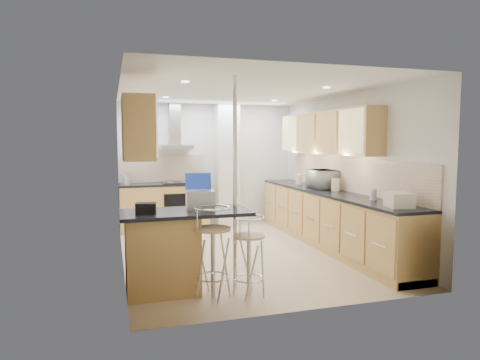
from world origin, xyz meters
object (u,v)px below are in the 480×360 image
object	(u,v)px
laptop	(200,200)
bar_stool_near	(213,252)
bar_stool_end	(249,256)
microwave	(323,179)
bread_bin	(399,200)

from	to	relation	value
laptop	bar_stool_near	world-z (taller)	laptop
laptop	bar_stool_end	bearing A→B (deg)	-38.24
microwave	laptop	world-z (taller)	microwave
microwave	bar_stool_near	world-z (taller)	microwave
bread_bin	bar_stool_near	bearing A→B (deg)	-166.65
microwave	bread_bin	size ratio (longest dim) A/B	1.68
bar_stool_near	bread_bin	bearing A→B (deg)	17.89
bar_stool_near	bread_bin	world-z (taller)	bread_bin
bar_stool_near	bar_stool_end	distance (m)	0.40
bread_bin	bar_stool_end	bearing A→B (deg)	-164.44
laptop	bar_stool_end	size ratio (longest dim) A/B	0.35
microwave	bar_stool_end	xyz separation A→B (m)	(-2.07, -2.23, -0.62)
bar_stool_end	bread_bin	bearing A→B (deg)	-36.76
microwave	bar_stool_near	bearing A→B (deg)	132.40
microwave	laptop	size ratio (longest dim) A/B	1.81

